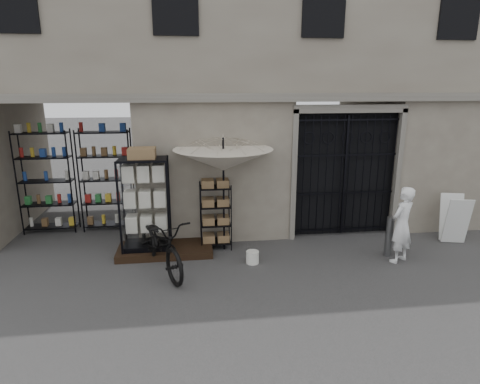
{
  "coord_description": "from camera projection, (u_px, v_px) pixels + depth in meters",
  "views": [
    {
      "loc": [
        -1.83,
        -6.59,
        3.51
      ],
      "look_at": [
        -0.8,
        1.4,
        1.35
      ],
      "focal_mm": 30.0,
      "sensor_mm": 36.0,
      "label": 1
    }
  ],
  "objects": [
    {
      "name": "ground",
      "position": [
        292.0,
        280.0,
        7.45
      ],
      "size": [
        80.0,
        80.0,
        0.0
      ],
      "primitive_type": "plane",
      "color": "black",
      "rests_on": "ground"
    },
    {
      "name": "main_building",
      "position": [
        258.0,
        44.0,
        10.11
      ],
      "size": [
        14.0,
        4.0,
        9.0
      ],
      "primitive_type": "cube",
      "color": "gray",
      "rests_on": "ground"
    },
    {
      "name": "shop_recess",
      "position": [
        72.0,
        175.0,
        9.19
      ],
      "size": [
        3.0,
        1.7,
        3.0
      ],
      "primitive_type": "cube",
      "color": "black",
      "rests_on": "ground"
    },
    {
      "name": "shop_shelving",
      "position": [
        77.0,
        181.0,
        9.73
      ],
      "size": [
        2.7,
        0.5,
        2.5
      ],
      "primitive_type": "cube",
      "color": "black",
      "rests_on": "ground"
    },
    {
      "name": "iron_gate",
      "position": [
        342.0,
        173.0,
        9.46
      ],
      "size": [
        2.5,
        0.21,
        3.0
      ],
      "color": "black",
      "rests_on": "ground"
    },
    {
      "name": "step_platform",
      "position": [
        165.0,
        250.0,
        8.62
      ],
      "size": [
        2.0,
        0.9,
        0.15
      ],
      "primitive_type": "cube",
      "color": "black",
      "rests_on": "ground"
    },
    {
      "name": "display_cabinet",
      "position": [
        145.0,
        209.0,
        8.33
      ],
      "size": [
        1.08,
        0.81,
        2.09
      ],
      "rotation": [
        0.0,
        0.0,
        -0.25
      ],
      "color": "black",
      "rests_on": "step_platform"
    },
    {
      "name": "wire_rack",
      "position": [
        216.0,
        216.0,
        8.77
      ],
      "size": [
        0.7,
        0.55,
        1.47
      ],
      "rotation": [
        0.0,
        0.0,
        -0.15
      ],
      "color": "black",
      "rests_on": "ground"
    },
    {
      "name": "market_umbrella",
      "position": [
        223.0,
        154.0,
        8.3
      ],
      "size": [
        2.01,
        2.05,
        2.96
      ],
      "rotation": [
        0.0,
        0.0,
        -0.12
      ],
      "color": "black",
      "rests_on": "ground"
    },
    {
      "name": "white_bucket",
      "position": [
        252.0,
        257.0,
        8.13
      ],
      "size": [
        0.28,
        0.28,
        0.25
      ],
      "primitive_type": "cylinder",
      "rotation": [
        0.0,
        0.0,
        0.09
      ],
      "color": "silver",
      "rests_on": "ground"
    },
    {
      "name": "bicycle",
      "position": [
        162.0,
        270.0,
        7.84
      ],
      "size": [
        1.13,
        1.32,
        2.12
      ],
      "primitive_type": "imported",
      "rotation": [
        0.0,
        0.0,
        0.42
      ],
      "color": "black",
      "rests_on": "ground"
    },
    {
      "name": "steel_bollard",
      "position": [
        389.0,
        236.0,
        8.41
      ],
      "size": [
        0.17,
        0.17,
        0.85
      ],
      "primitive_type": "cylinder",
      "rotation": [
        0.0,
        0.0,
        -0.07
      ],
      "color": "#606062",
      "rests_on": "ground"
    },
    {
      "name": "shopkeeper",
      "position": [
        398.0,
        261.0,
        8.25
      ],
      "size": [
        1.3,
        1.65,
        0.38
      ],
      "primitive_type": "imported",
      "rotation": [
        0.0,
        0.0,
        3.68
      ],
      "color": "white",
      "rests_on": "ground"
    },
    {
      "name": "easel_sign",
      "position": [
        454.0,
        219.0,
        9.1
      ],
      "size": [
        0.63,
        0.69,
        1.08
      ],
      "rotation": [
        0.0,
        0.0,
        -0.24
      ],
      "color": "silver",
      "rests_on": "ground"
    }
  ]
}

